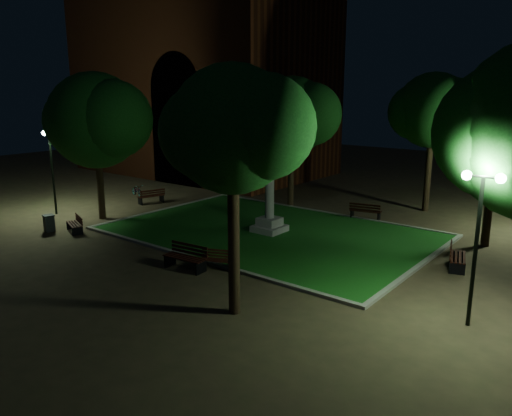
{
  "coord_description": "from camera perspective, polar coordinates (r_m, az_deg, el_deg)",
  "views": [
    {
      "loc": [
        14.09,
        -16.94,
        6.91
      ],
      "look_at": [
        -0.05,
        1.0,
        1.44
      ],
      "focal_mm": 35.0,
      "sensor_mm": 36.0,
      "label": 1
    }
  ],
  "objects": [
    {
      "name": "bench_near_left",
      "position": [
        19.82,
        -8.0,
        -5.66
      ],
      "size": [
        1.85,
        0.81,
        0.99
      ],
      "rotation": [
        0.0,
        0.0,
        0.1
      ],
      "color": "black",
      "rests_on": "ground"
    },
    {
      "name": "lawn_kerb",
      "position": [
        24.58,
        1.54,
        -2.73
      ],
      "size": [
        15.4,
        10.4,
        0.12
      ],
      "color": "slate",
      "rests_on": "ground"
    },
    {
      "name": "lamppost_sw",
      "position": [
        29.9,
        -22.37,
        5.42
      ],
      "size": [
        1.18,
        0.28,
        4.68
      ],
      "color": "black",
      "rests_on": "ground"
    },
    {
      "name": "bench_west_near",
      "position": [
        26.23,
        -19.93,
        -1.77
      ],
      "size": [
        1.57,
        1.0,
        0.81
      ],
      "rotation": [
        0.0,
        0.0,
        -0.36
      ],
      "color": "black",
      "rests_on": "ground"
    },
    {
      "name": "lamppost_se",
      "position": [
        15.58,
        24.1,
        -1.38
      ],
      "size": [
        1.18,
        0.28,
        4.66
      ],
      "color": "black",
      "rests_on": "ground"
    },
    {
      "name": "lamppost_nw",
      "position": [
        37.16,
        -7.2,
        7.28
      ],
      "size": [
        1.18,
        0.28,
        4.22
      ],
      "color": "black",
      "rests_on": "ground"
    },
    {
      "name": "bicycle",
      "position": [
        33.82,
        -13.42,
        1.96
      ],
      "size": [
        1.54,
        0.87,
        0.77
      ],
      "primitive_type": "imported",
      "rotation": [
        0.0,
        0.0,
        1.31
      ],
      "color": "black",
      "rests_on": "ground"
    },
    {
      "name": "tree_nw",
      "position": [
        36.63,
        -4.07,
        12.28
      ],
      "size": [
        6.13,
        5.01,
        8.68
      ],
      "color": "black",
      "rests_on": "ground"
    },
    {
      "name": "tree_se",
      "position": [
        14.62,
        -2.47,
        8.9
      ],
      "size": [
        4.69,
        3.83,
        7.68
      ],
      "color": "black",
      "rests_on": "ground"
    },
    {
      "name": "ground",
      "position": [
        23.09,
        -1.44,
        -3.96
      ],
      "size": [
        80.0,
        80.0,
        0.0
      ],
      "primitive_type": "plane",
      "color": "#3F3321"
    },
    {
      "name": "building_main",
      "position": [
        42.91,
        -6.2,
        14.01
      ],
      "size": [
        20.0,
        12.0,
        15.0
      ],
      "color": "#491F0E",
      "rests_on": "ground"
    },
    {
      "name": "bench_left_side",
      "position": [
        31.47,
        -11.87,
        1.27
      ],
      "size": [
        1.0,
        1.72,
        0.89
      ],
      "rotation": [
        0.0,
        0.0,
        -1.86
      ],
      "color": "black",
      "rests_on": "ground"
    },
    {
      "name": "tree_north_wl",
      "position": [
        29.32,
        4.27,
        10.49
      ],
      "size": [
        5.52,
        4.5,
        7.66
      ],
      "color": "black",
      "rests_on": "ground"
    },
    {
      "name": "tree_ne",
      "position": [
        23.91,
        26.05,
        7.61
      ],
      "size": [
        5.53,
        4.52,
        7.29
      ],
      "color": "black",
      "rests_on": "ground"
    },
    {
      "name": "trash_bin",
      "position": [
        26.79,
        -22.58,
        -1.6
      ],
      "size": [
        0.59,
        0.59,
        0.84
      ],
      "color": "black",
      "rests_on": "ground"
    },
    {
      "name": "tree_north_er",
      "position": [
        29.83,
        19.75,
        10.44
      ],
      "size": [
        5.13,
        4.19,
        7.84
      ],
      "color": "black",
      "rests_on": "ground"
    },
    {
      "name": "tree_west",
      "position": [
        27.65,
        -17.75,
        9.49
      ],
      "size": [
        6.16,
        5.03,
        7.81
      ],
      "color": "black",
      "rests_on": "ground"
    },
    {
      "name": "monument",
      "position": [
        24.35,
        1.56,
        -0.7
      ],
      "size": [
        1.4,
        1.4,
        3.2
      ],
      "color": "gray",
      "rests_on": "lawn"
    },
    {
      "name": "bench_right_side",
      "position": [
        21.27,
        21.88,
        -5.25
      ],
      "size": [
        1.05,
        1.81,
        0.94
      ],
      "rotation": [
        0.0,
        0.0,
        1.85
      ],
      "color": "black",
      "rests_on": "ground"
    },
    {
      "name": "bench_far_side",
      "position": [
        27.63,
        12.38,
        -0.42
      ],
      "size": [
        1.76,
        0.94,
        0.92
      ],
      "rotation": [
        0.0,
        0.0,
        3.37
      ],
      "color": "black",
      "rests_on": "ground"
    },
    {
      "name": "lawn",
      "position": [
        24.59,
        1.54,
        -2.77
      ],
      "size": [
        15.0,
        10.0,
        0.08
      ],
      "primitive_type": "cube",
      "color": "#155215",
      "rests_on": "ground"
    },
    {
      "name": "bench_near_right",
      "position": [
        19.75,
        -4.44,
        -5.97
      ],
      "size": [
        1.44,
        0.98,
        0.75
      ],
      "rotation": [
        0.0,
        0.0,
        0.41
      ],
      "color": "black",
      "rests_on": "ground"
    }
  ]
}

